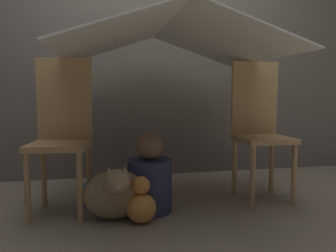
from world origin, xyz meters
The scene contains 9 objects.
ground_plane centered at (0.00, 0.00, 0.00)m, with size 8.80×8.80×0.00m, color gray.
wall_back centered at (0.00, 1.09, 1.25)m, with size 7.00×0.05×2.50m.
chair_left centered at (-0.70, 0.25, 0.54)m, with size 0.41×0.41×1.02m.
chair_right centered at (0.71, 0.25, 0.54)m, with size 0.37×0.37×1.02m.
sheet_canopy centered at (0.00, 0.17, 1.14)m, with size 1.42×1.24×0.25m.
person_front centered at (-0.14, 0.11, 0.22)m, with size 0.29×0.29×0.52m.
dog centered at (-0.36, 0.00, 0.17)m, with size 0.41×0.37×0.37m.
floor_cushion centered at (-0.39, 0.39, 0.05)m, with size 0.38×0.30×0.10m.
plush_toy centered at (-0.22, -0.08, 0.12)m, with size 0.18×0.18×0.29m.
Camera 1 is at (-0.44, -1.98, 0.78)m, focal length 35.00 mm.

